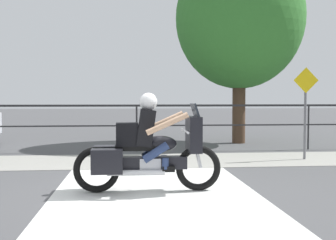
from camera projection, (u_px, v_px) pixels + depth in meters
ground_plane at (144, 192)px, 6.81m from camera, size 120.00×120.00×0.00m
sidewalk_band at (138, 161)px, 10.19m from camera, size 44.00×2.40×0.01m
crosswalk_band at (156, 194)px, 6.63m from camera, size 3.24×6.00×0.01m
fence_railing at (137, 115)px, 12.01m from camera, size 36.00×0.05×1.34m
motorcycle at (146, 149)px, 6.77m from camera, size 2.39×0.76×1.60m
street_sign at (305, 103)px, 10.36m from camera, size 0.63×0.06×2.27m
tree_behind_sign at (240, 19)px, 14.15m from camera, size 4.30×4.30×6.59m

